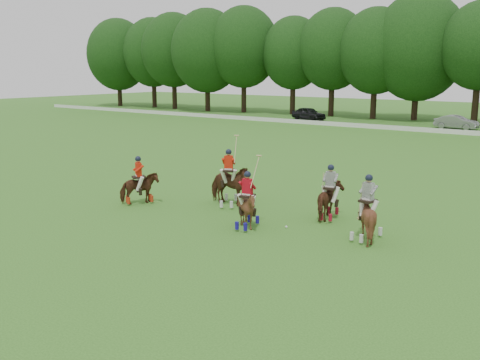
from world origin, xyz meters
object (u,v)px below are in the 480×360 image
Objects in this scene: car_left at (309,114)px; polo_stripe_a at (330,200)px; polo_red_b at (229,185)px; polo_red_c at (247,208)px; car_mid at (456,122)px; polo_red_a at (139,187)px; polo_ball at (286,227)px; polo_stripe_b at (367,217)px.

polo_stripe_a is (21.44, -36.93, 0.04)m from car_left.
polo_red_c is at bearing -41.14° from polo_red_b.
polo_red_a is at bearing 178.56° from car_mid.
polo_stripe_a is 24.41× the size of polo_ball.
car_mid is at bearing 94.12° from polo_red_c.
polo_stripe_b is at bearing -133.34° from car_left.
polo_red_a is at bearing -160.98° from polo_stripe_a.
polo_stripe_a is at bearing 57.12° from polo_red_c.
car_left is 2.05× the size of polo_red_a.
polo_red_c is at bearing -138.80° from car_left.
polo_stripe_b reaches higher than polo_ball.
car_left is 45.23m from polo_stripe_b.
car_left is 44.39m from polo_red_c.
polo_red_b reaches higher than polo_red_c.
polo_ball is (7.17, 0.67, -0.71)m from polo_red_a.
polo_stripe_a is at bearing 8.03° from polo_red_b.
polo_stripe_b is 25.78× the size of polo_ball.
polo_stripe_b is 3.11m from polo_ball.
polo_red_a is at bearing -148.27° from polo_red_b.
polo_red_c reaches higher than car_mid.
car_mid is at bearing 100.31° from polo_stripe_b.
polo_red_a is 0.79× the size of polo_red_c.
polo_red_c reaches higher than polo_stripe_a.
polo_stripe_a is at bearing 70.45° from polo_ball.
polo_stripe_b is (23.68, -38.54, 0.09)m from car_left.
polo_ball is (4.04, -38.98, -0.63)m from car_mid.
polo_red_a is at bearing -174.70° from polo_ball.
polo_red_a reaches higher than car_mid.
car_mid reaches higher than polo_ball.
polo_red_c is 1.63m from polo_ball.
polo_ball is at bearing 5.30° from polo_red_a.
polo_red_a is 0.97× the size of polo_stripe_a.
polo_ball is (-0.73, -2.06, -0.74)m from polo_stripe_a.
polo_stripe_a reaches higher than car_left.
car_left is 41.90m from polo_red_a.
polo_ball is at bearing -136.94° from car_left.
polo_red_c is at bearing -122.88° from polo_stripe_a.
polo_red_b is 6.84m from polo_stripe_b.
polo_red_b is 4.58m from polo_stripe_a.
polo_red_b is 1.38× the size of polo_stripe_a.
polo_stripe_b is at bearing -8.16° from polo_red_b.
polo_red_a is 3.97m from polo_red_b.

